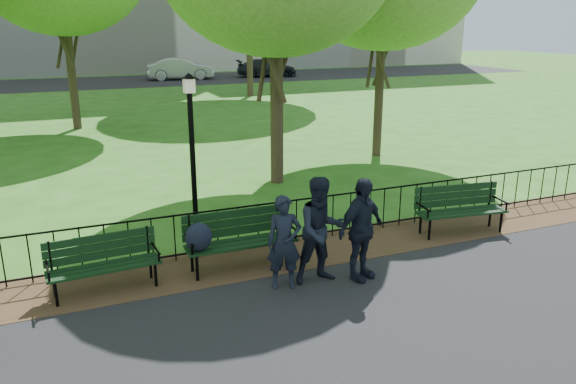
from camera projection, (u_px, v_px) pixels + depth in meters
name	position (u px, v px, depth m)	size (l,w,h in m)	color
ground	(311.00, 290.00, 9.16)	(120.00, 120.00, 0.00)	#275616
dirt_strip	(278.00, 255.00, 10.48)	(60.00, 1.60, 0.01)	#322014
far_street	(104.00, 82.00, 40.04)	(70.00, 9.00, 0.01)	black
iron_fence	(268.00, 223.00, 10.78)	(24.06, 0.06, 1.00)	black
park_bench_main	(222.00, 235.00, 9.64)	(1.99, 0.63, 1.11)	black
park_bench_left_a	(103.00, 257.00, 9.01)	(1.79, 0.66, 1.00)	black
park_bench_right_a	(459.00, 204.00, 11.52)	(1.94, 0.83, 1.07)	black
lamppost	(192.00, 149.00, 11.11)	(0.29, 0.29, 3.27)	black
person_left	(284.00, 242.00, 9.04)	(0.57, 0.37, 1.56)	black
person_mid	(321.00, 230.00, 9.21)	(0.88, 0.46, 1.81)	black
person_right	(361.00, 229.00, 9.31)	(1.04, 0.42, 1.77)	black
sedan_silver	(180.00, 69.00, 41.67)	(1.69, 4.86, 1.60)	#999BA0
sedan_dark	(267.00, 68.00, 43.82)	(1.89, 4.65, 1.35)	black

